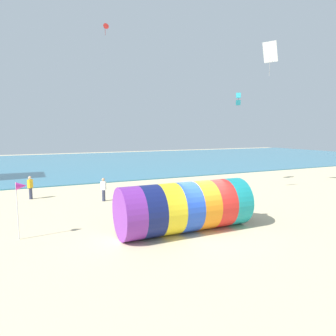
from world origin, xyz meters
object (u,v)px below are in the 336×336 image
kite_red_delta (105,27)px  beach_flag (21,188)px  kite_handler (248,203)px  bystander_near_water (103,189)px  bystander_mid_beach (30,187)px  giant_inflatable_tube (185,207)px  kite_cyan_box (238,99)px  kite_white_diamond (270,52)px

kite_red_delta → beach_flag: kite_red_delta is taller
kite_handler → bystander_near_water: kite_handler is taller
bystander_near_water → bystander_mid_beach: (-4.78, 2.93, 0.02)m
giant_inflatable_tube → beach_flag: size_ratio=2.52×
kite_cyan_box → bystander_mid_beach: kite_cyan_box is taller
kite_handler → kite_red_delta: kite_red_delta is taller
giant_inflatable_tube → bystander_near_water: (-2.26, 8.23, -0.38)m
bystander_near_water → kite_handler: bearing=-49.7°
kite_handler → kite_white_diamond: kite_white_diamond is taller
bystander_mid_beach → bystander_near_water: bearing=-31.5°
kite_cyan_box → kite_white_diamond: bearing=-75.6°
kite_handler → kite_white_diamond: size_ratio=0.62×
kite_white_diamond → bystander_near_water: kite_white_diamond is taller
kite_cyan_box → kite_red_delta: (-10.87, 5.95, 6.62)m
bystander_near_water → bystander_mid_beach: bearing=148.5°
giant_inflatable_tube → kite_handler: size_ratio=4.01×
kite_cyan_box → kite_red_delta: 14.05m
giant_inflatable_tube → bystander_near_water: 8.55m
kite_white_diamond → bystander_mid_beach: bearing=167.3°
giant_inflatable_tube → kite_cyan_box: (10.88, 10.00, 6.74)m
kite_cyan_box → beach_flag: bearing=-156.9°
bystander_near_water → beach_flag: beach_flag is taller
giant_inflatable_tube → kite_red_delta: (0.00, 15.94, 13.36)m
kite_cyan_box → kite_white_diamond: (0.78, -3.04, 3.56)m
bystander_near_water → beach_flag: bearing=-130.4°
kite_white_diamond → kite_handler: bearing=-138.3°
kite_red_delta → bystander_near_water: 15.92m
kite_cyan_box → bystander_mid_beach: (-17.92, 1.17, -7.10)m
kite_cyan_box → bystander_near_water: bearing=-172.4°
kite_handler → kite_red_delta: bearing=105.6°
bystander_near_water → kite_white_diamond: bearing=-5.2°
kite_white_diamond → bystander_mid_beach: size_ratio=1.59×
kite_handler → bystander_near_water: size_ratio=1.01×
kite_white_diamond → kite_red_delta: 15.03m
giant_inflatable_tube → bystander_mid_beach: (-7.04, 11.16, -0.36)m
bystander_mid_beach → beach_flag: bearing=-92.3°
kite_handler → bystander_near_water: 10.21m
giant_inflatable_tube → kite_cyan_box: bearing=42.6°
kite_handler → bystander_mid_beach: bearing=136.7°
bystander_near_water → kite_cyan_box: bearing=7.6°
giant_inflatable_tube → kite_red_delta: 20.80m
kite_handler → kite_white_diamond: 14.49m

